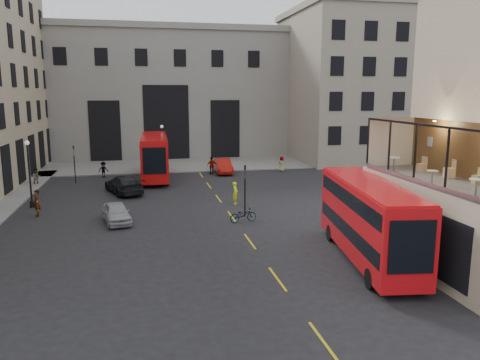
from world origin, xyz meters
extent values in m
plane|color=black|center=(0.00, 0.00, 0.00)|extent=(140.00, 140.00, 0.00)
cube|color=black|center=(4.98, 0.00, 2.00)|extent=(0.08, 9.20, 3.00)
cube|color=brown|center=(7.97, 0.00, 6.05)|extent=(0.04, 10.00, 2.90)
cube|color=beige|center=(6.50, 5.00, 6.05)|extent=(3.00, 0.04, 2.90)
cube|color=black|center=(6.50, 0.00, 7.50)|extent=(3.00, 10.00, 0.04)
cube|color=slate|center=(5.00, 0.00, 4.70)|extent=(0.12, 10.00, 0.18)
cube|color=black|center=(5.00, 0.00, 7.45)|extent=(0.12, 10.00, 0.10)
cube|color=beige|center=(7.92, 3.20, 6.20)|extent=(0.04, 0.45, 0.55)
cylinder|color=#FFD899|center=(7.30, 2.00, 7.45)|extent=(0.12, 0.12, 0.05)
cube|color=#B9A88B|center=(6.50, 0.00, 2.25)|extent=(3.00, 11.00, 4.50)
cube|color=slate|center=(6.50, 0.00, 4.55)|extent=(3.00, 10.00, 0.10)
cube|color=gray|center=(-5.00, 48.00, 9.00)|extent=(34.00, 10.00, 18.00)
cube|color=gray|center=(-5.00, 48.00, 17.60)|extent=(35.00, 10.60, 0.80)
cube|color=black|center=(-5.00, 42.96, 5.00)|extent=(6.00, 0.12, 10.00)
cube|color=black|center=(-13.00, 42.96, 4.00)|extent=(4.00, 0.12, 8.00)
cube|color=black|center=(3.00, 42.96, 4.00)|extent=(4.00, 0.12, 8.00)
cube|color=gray|center=(20.00, 40.00, 10.00)|extent=(16.00, 18.00, 20.00)
cube|color=gray|center=(20.00, 40.00, 19.60)|extent=(16.60, 18.60, 0.80)
cube|color=slate|center=(-6.00, 38.00, 0.06)|extent=(40.00, 12.00, 0.12)
cylinder|color=black|center=(-1.00, 12.00, 1.40)|extent=(0.10, 0.10, 2.80)
imported|color=black|center=(-1.00, 12.00, 3.30)|extent=(0.16, 0.20, 1.00)
cylinder|color=black|center=(-15.00, 28.00, 1.40)|extent=(0.10, 0.10, 2.80)
imported|color=black|center=(-15.00, 28.00, 3.30)|extent=(0.16, 0.20, 1.00)
cylinder|color=black|center=(-17.00, 18.00, 2.50)|extent=(0.14, 0.14, 5.00)
cylinder|color=black|center=(-17.00, 18.00, 0.25)|extent=(0.36, 0.36, 0.50)
sphere|color=silver|center=(-17.00, 18.00, 5.15)|extent=(0.36, 0.36, 0.36)
cylinder|color=black|center=(-6.00, 34.00, 2.50)|extent=(0.14, 0.14, 5.00)
cylinder|color=black|center=(-6.00, 34.00, 0.25)|extent=(0.36, 0.36, 0.50)
sphere|color=silver|center=(-6.00, 34.00, 5.15)|extent=(0.36, 0.36, 0.36)
cube|color=red|center=(3.50, 1.59, 2.30)|extent=(3.91, 11.01, 3.82)
cube|color=black|center=(3.50, 1.59, 1.76)|extent=(3.87, 10.43, 0.78)
cube|color=black|center=(3.50, 1.59, 3.48)|extent=(3.87, 10.43, 0.78)
cube|color=red|center=(3.50, 1.59, 4.24)|extent=(3.78, 10.78, 0.12)
cylinder|color=black|center=(2.88, 5.16, 0.49)|extent=(0.41, 1.01, 0.98)
cylinder|color=black|center=(5.07, 4.86, 0.49)|extent=(0.41, 1.01, 0.98)
cylinder|color=black|center=(1.89, -1.99, 0.49)|extent=(0.41, 1.01, 0.98)
cylinder|color=black|center=(4.07, -2.29, 0.49)|extent=(0.41, 1.01, 0.98)
cube|color=#BC0D0D|center=(-7.06, 28.94, 2.46)|extent=(2.91, 11.56, 4.07)
cube|color=black|center=(-7.06, 28.94, 1.88)|extent=(2.93, 10.93, 0.84)
cube|color=black|center=(-7.06, 28.94, 3.71)|extent=(2.93, 10.93, 0.84)
cube|color=#BC0D0D|center=(-7.06, 28.94, 4.52)|extent=(2.80, 11.32, 0.13)
cylinder|color=black|center=(-8.15, 32.65, 0.52)|extent=(0.32, 1.05, 1.04)
cylinder|color=black|center=(-5.77, 32.59, 0.52)|extent=(0.32, 1.05, 1.04)
cylinder|color=black|center=(-8.35, 24.95, 0.52)|extent=(0.32, 1.05, 1.04)
cylinder|color=black|center=(-5.98, 24.89, 0.52)|extent=(0.32, 1.05, 1.04)
imported|color=#9FA2A7|center=(-10.19, 12.07, 0.70)|extent=(2.45, 4.38, 1.41)
imported|color=#A8120A|center=(0.58, 30.86, 0.81)|extent=(1.83, 4.93, 1.61)
imported|color=black|center=(-10.01, 21.99, 0.83)|extent=(4.05, 6.15, 1.66)
imported|color=gray|center=(-1.47, 10.41, 0.51)|extent=(2.02, 1.00, 1.02)
imported|color=#F1FF1A|center=(-0.96, 15.83, 0.92)|extent=(0.65, 0.78, 1.84)
imported|color=gray|center=(-18.57, 27.61, 0.82)|extent=(0.95, 0.83, 1.65)
imported|color=gray|center=(-12.45, 30.61, 0.86)|extent=(1.26, 0.98, 1.71)
imported|color=gray|center=(-0.75, 30.47, 0.96)|extent=(1.18, 0.64, 1.91)
imported|color=gray|center=(7.42, 30.56, 0.87)|extent=(1.00, 0.99, 1.75)
imported|color=gray|center=(-16.00, 15.04, 0.99)|extent=(0.65, 0.82, 1.97)
cylinder|color=silver|center=(5.59, -3.77, 5.36)|extent=(0.62, 0.62, 0.04)
cylinder|color=slate|center=(5.59, -3.77, 4.98)|extent=(0.08, 0.08, 0.73)
cylinder|color=slate|center=(5.59, -3.77, 4.62)|extent=(0.46, 0.46, 0.03)
cylinder|color=beige|center=(5.46, -0.85, 5.25)|extent=(0.54, 0.54, 0.04)
cylinder|color=slate|center=(5.46, -0.85, 4.93)|extent=(0.07, 0.07, 0.62)
cylinder|color=slate|center=(5.46, -0.85, 4.61)|extent=(0.39, 0.39, 0.03)
cylinder|color=beige|center=(5.61, 3.00, 5.37)|extent=(0.63, 0.63, 0.04)
cylinder|color=slate|center=(5.61, 3.00, 4.99)|extent=(0.08, 0.08, 0.74)
cylinder|color=slate|center=(5.61, 3.00, 4.62)|extent=(0.46, 0.46, 0.03)
cube|color=#D4BD7A|center=(7.65, -1.25, 4.81)|extent=(0.43, 0.43, 0.42)
cube|color=tan|center=(7.36, 0.51, 4.86)|extent=(0.58, 0.58, 0.51)
cube|color=tan|center=(7.57, 0.45, 5.34)|extent=(0.16, 0.47, 0.45)
cube|color=tan|center=(7.10, 2.56, 4.82)|extent=(0.50, 0.50, 0.44)
cube|color=tan|center=(7.28, 2.60, 5.24)|extent=(0.13, 0.41, 0.39)
camera|label=1|loc=(-8.19, -20.73, 8.94)|focal=35.00mm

